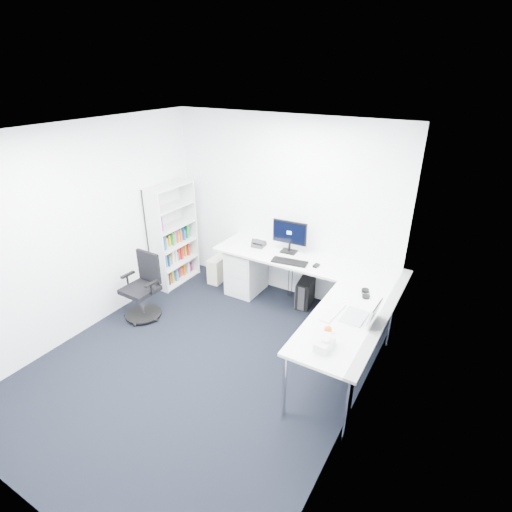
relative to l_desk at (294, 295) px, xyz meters
The scene contains 21 objects.
ground 1.56m from the l_desk, 111.45° to the right, with size 4.20×4.20×0.00m, color black.
ceiling 2.75m from the l_desk, 111.45° to the right, with size 4.20×4.20×0.00m, color white.
wall_back 1.30m from the l_desk, 128.16° to the left, with size 3.60×0.02×2.70m, color white.
wall_left 2.90m from the l_desk, 149.22° to the right, with size 0.02×4.20×2.70m, color white.
wall_right 2.10m from the l_desk, 48.24° to the right, with size 0.02×4.20×2.70m, color white.
l_desk is the anchor object (origin of this frame).
drawer_pedestal 1.07m from the l_desk, 160.02° to the left, with size 0.47×0.58×0.72m, color silver.
bookshelf 2.22m from the l_desk, behind, with size 0.32×0.82×1.64m, color silver, non-canonical shape.
task_chair 2.14m from the l_desk, 151.45° to the right, with size 0.53×0.53×0.95m, color black, non-canonical shape.
black_pc_tower 0.50m from the l_desk, 92.48° to the left, with size 0.19×0.43×0.42m, color black.
beige_pc_tower 1.65m from the l_desk, 164.79° to the left, with size 0.20×0.44×0.42m, color beige.
power_strip 0.90m from the l_desk, 57.40° to the left, with size 0.36×0.06×0.04m, color silver.
monitor 0.85m from the l_desk, 125.03° to the left, with size 0.52×0.17×0.50m, color black, non-canonical shape.
black_keyboard 0.47m from the l_desk, 136.20° to the left, with size 0.50×0.18×0.02m, color black.
mouse 0.52m from the l_desk, 47.07° to the left, with size 0.06×0.10×0.03m, color black.
desk_phone 1.01m from the l_desk, 152.75° to the left, with size 0.18×0.18×0.13m, color #28282A, non-canonical shape.
laptop 1.35m from the l_desk, 33.39° to the right, with size 0.34×0.33×0.24m, color silver, non-canonical shape.
white_keyboard 1.16m from the l_desk, 42.05° to the right, with size 0.13×0.44×0.01m, color silver.
headphones 1.10m from the l_desk, ahead, with size 0.13×0.21×0.06m, color black, non-canonical shape.
orange_fruit 1.48m from the l_desk, 50.84° to the right, with size 0.08×0.08×0.08m, color #F25515.
tissue_box 1.70m from the l_desk, 54.50° to the right, with size 0.13×0.25×0.09m, color silver.
Camera 1 is at (2.51, -2.94, 3.27)m, focal length 28.00 mm.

